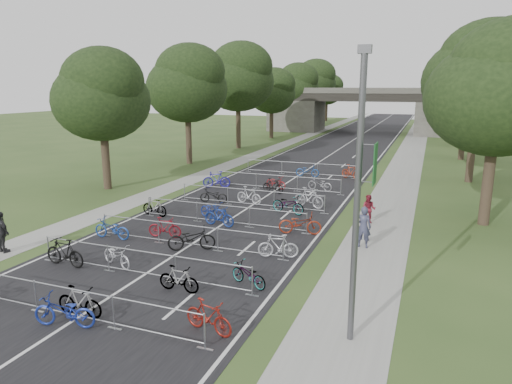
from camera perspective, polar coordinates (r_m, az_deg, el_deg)
ground at (r=15.99m, az=-21.71°, el=-14.63°), size 200.00×200.00×0.00m
road at (r=61.42m, az=11.54°, el=6.04°), size 11.00×140.00×0.01m
sidewalk_right at (r=60.63m, az=19.04°, el=5.51°), size 3.00×140.00×0.01m
sidewalk_left at (r=63.08m, az=4.78°, el=6.43°), size 2.00×140.00×0.01m
lane_markings at (r=61.42m, az=11.54°, el=6.04°), size 0.12×140.00×0.00m
overpass_bridge at (r=75.92m, az=13.62°, el=9.90°), size 31.00×8.00×7.05m
lamppost at (r=12.62m, az=12.68°, el=-0.55°), size 0.61×0.65×8.21m
tree_left_0 at (r=33.78m, az=-18.73°, el=11.18°), size 6.72×6.72×10.25m
tree_right_0 at (r=26.28m, az=28.29°, el=10.95°), size 7.17×7.17×10.93m
tree_left_1 at (r=43.71m, az=-8.55°, el=13.04°), size 7.56×7.56×11.53m
tree_right_1 at (r=38.23m, az=26.33°, el=12.79°), size 8.18×8.18×12.47m
tree_left_2 at (r=54.50m, az=-2.20°, el=13.99°), size 8.40×8.40×12.81m
tree_right_2 at (r=50.20m, az=24.97°, el=10.42°), size 6.16×6.16×9.39m
tree_left_3 at (r=65.70m, az=2.04°, el=12.40°), size 6.72×6.72×10.25m
tree_right_3 at (r=62.17m, az=24.39°, el=11.65°), size 7.17×7.17×10.93m
tree_left_4 at (r=77.13m, az=5.03°, el=13.05°), size 7.56×7.56×11.53m
tree_right_4 at (r=74.16m, az=24.00°, el=12.48°), size 8.18×8.18×12.47m
tree_left_5 at (r=88.73m, az=7.25°, el=13.51°), size 8.40×8.40×12.81m
tree_right_5 at (r=86.16m, az=23.54°, el=11.13°), size 6.16×6.16×9.39m
tree_left_6 at (r=100.41m, az=8.92°, el=12.46°), size 6.72×6.72×10.25m
tree_right_6 at (r=98.14m, az=23.35°, el=11.82°), size 7.17×7.17×10.93m
barrier_row_0 at (r=15.75m, az=-21.88°, el=-12.87°), size 9.70×0.08×1.10m
barrier_row_1 at (r=18.28m, az=-14.19°, el=-8.66°), size 9.70×0.08×1.10m
barrier_row_2 at (r=21.13m, az=-8.58°, el=-5.42°), size 9.70×0.08×1.10m
barrier_row_3 at (r=24.35m, az=-4.18°, el=-2.82°), size 9.70×0.08×1.10m
barrier_row_4 at (r=27.90m, az=-0.69°, el=-0.74°), size 9.70×0.08×1.10m
barrier_row_5 at (r=32.48m, az=2.57°, el=1.22°), size 9.70×0.08×1.10m
barrier_row_6 at (r=38.12m, az=5.44°, el=2.93°), size 9.70×0.08×1.10m
bike_1 at (r=15.93m, az=-21.20°, el=-12.66°), size 1.70×0.50×1.02m
bike_2 at (r=15.44m, az=-22.87°, el=-13.61°), size 2.08×1.11×1.04m
bike_3 at (r=14.08m, az=-5.96°, el=-15.26°), size 1.79×0.87×1.04m
bike_4 at (r=20.27m, az=-22.81°, el=-6.99°), size 1.99×0.66×1.18m
bike_5 at (r=19.57m, az=-17.01°, el=-7.59°), size 1.93×1.23×0.96m
bike_6 at (r=16.76m, az=-9.63°, el=-10.70°), size 1.63×0.50×0.97m
bike_7 at (r=16.99m, az=-0.96°, el=-10.34°), size 1.76×1.16×0.87m
bike_8 at (r=23.07m, az=-17.60°, el=-4.40°), size 1.95×0.70×1.02m
bike_9 at (r=22.63m, az=-11.34°, el=-4.38°), size 1.74×0.74×1.02m
bike_10 at (r=20.69m, az=-8.06°, el=-5.77°), size 2.22×1.64×1.12m
bike_11 at (r=19.64m, az=2.78°, el=-6.79°), size 1.81×0.94×1.05m
bike_12 at (r=26.48m, az=-12.57°, el=-1.85°), size 1.80×0.77×1.05m
bike_13 at (r=25.45m, az=-5.46°, el=-2.28°), size 1.98×1.27×0.98m
bike_14 at (r=24.04m, az=-4.64°, el=-3.03°), size 1.88×0.77×1.10m
bike_15 at (r=22.78m, az=5.53°, el=-3.94°), size 2.22×1.18×1.11m
bike_16 at (r=28.94m, az=-5.34°, el=-0.45°), size 1.85×0.91×0.93m
bike_17 at (r=28.50m, az=-0.89°, el=-0.43°), size 1.90×0.95×1.10m
bike_18 at (r=26.41m, az=4.04°, el=-1.54°), size 2.23×1.28×1.11m
bike_19 at (r=27.79m, az=6.63°, el=-0.74°), size 2.11×1.13×1.22m
bike_20 at (r=33.27m, az=-4.95°, el=1.57°), size 2.07×1.28×1.21m
bike_21 at (r=32.91m, az=2.50°, el=1.22°), size 1.84×1.16×0.91m
bike_22 at (r=31.48m, az=2.14°, el=0.78°), size 1.76×0.90×1.02m
bike_23 at (r=32.46m, az=7.97°, el=1.01°), size 1.99×1.13×0.99m
bike_26 at (r=37.50m, az=6.46°, el=2.68°), size 1.96×0.80×1.01m
bike_27 at (r=37.09m, az=11.80°, el=2.46°), size 1.89×1.40×1.13m
pedestrian_a at (r=21.31m, az=13.27°, el=-4.30°), size 0.71×0.48×1.92m
pedestrian_b at (r=25.20m, az=13.91°, el=-2.10°), size 0.82×0.68×1.54m
pedestrian_c at (r=23.00m, az=-29.19°, el=-4.43°), size 1.17×0.70×1.87m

